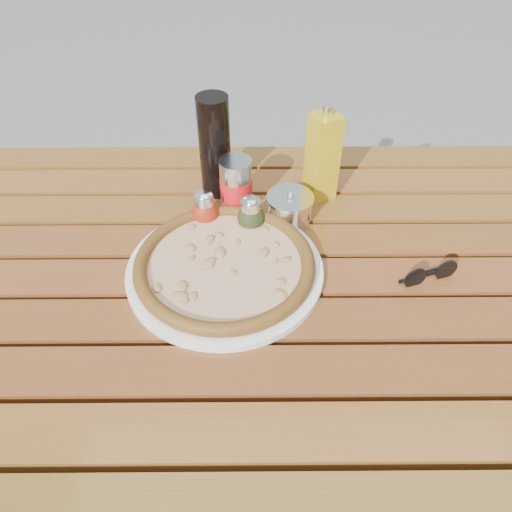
{
  "coord_description": "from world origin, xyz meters",
  "views": [
    {
      "loc": [
        -0.0,
        -0.64,
        1.4
      ],
      "look_at": [
        0.0,
        0.02,
        0.78
      ],
      "focal_mm": 35.0,
      "sensor_mm": 36.0,
      "label": 1
    }
  ],
  "objects_px": {
    "pepper_shaker": "(205,209)",
    "oregano_shaker": "(251,215)",
    "parmesan_tin": "(290,208)",
    "dark_bottle": "(215,147)",
    "sunglasses": "(430,274)",
    "olive_oil_cruet": "(322,157)",
    "plate": "(225,270)",
    "soda_can": "(236,186)",
    "pizza": "(225,264)",
    "table": "(256,303)"
  },
  "relations": [
    {
      "from": "table",
      "to": "pizza",
      "type": "distance_m",
      "value": 0.11
    },
    {
      "from": "olive_oil_cruet",
      "to": "dark_bottle",
      "type": "bearing_deg",
      "value": 175.27
    },
    {
      "from": "pepper_shaker",
      "to": "soda_can",
      "type": "bearing_deg",
      "value": 38.92
    },
    {
      "from": "pizza",
      "to": "soda_can",
      "type": "bearing_deg",
      "value": 84.8
    },
    {
      "from": "pizza",
      "to": "dark_bottle",
      "type": "xyz_separation_m",
      "value": [
        -0.03,
        0.26,
        0.09
      ]
    },
    {
      "from": "pepper_shaker",
      "to": "olive_oil_cruet",
      "type": "bearing_deg",
      "value": 22.4
    },
    {
      "from": "table",
      "to": "pizza",
      "type": "bearing_deg",
      "value": 173.01
    },
    {
      "from": "pizza",
      "to": "pepper_shaker",
      "type": "relative_size",
      "value": 4.09
    },
    {
      "from": "pizza",
      "to": "dark_bottle",
      "type": "relative_size",
      "value": 1.53
    },
    {
      "from": "dark_bottle",
      "to": "pizza",
      "type": "bearing_deg",
      "value": -84.08
    },
    {
      "from": "oregano_shaker",
      "to": "olive_oil_cruet",
      "type": "height_order",
      "value": "olive_oil_cruet"
    },
    {
      "from": "plate",
      "to": "soda_can",
      "type": "bearing_deg",
      "value": 84.8
    },
    {
      "from": "sunglasses",
      "to": "pizza",
      "type": "bearing_deg",
      "value": 158.6
    },
    {
      "from": "pepper_shaker",
      "to": "oregano_shaker",
      "type": "distance_m",
      "value": 0.09
    },
    {
      "from": "pizza",
      "to": "sunglasses",
      "type": "height_order",
      "value": "sunglasses"
    },
    {
      "from": "pizza",
      "to": "sunglasses",
      "type": "bearing_deg",
      "value": -3.25
    },
    {
      "from": "plate",
      "to": "pizza",
      "type": "distance_m",
      "value": 0.02
    },
    {
      "from": "parmesan_tin",
      "to": "olive_oil_cruet",
      "type": "bearing_deg",
      "value": 51.18
    },
    {
      "from": "pepper_shaker",
      "to": "parmesan_tin",
      "type": "height_order",
      "value": "pepper_shaker"
    },
    {
      "from": "dark_bottle",
      "to": "sunglasses",
      "type": "height_order",
      "value": "dark_bottle"
    },
    {
      "from": "table",
      "to": "olive_oil_cruet",
      "type": "relative_size",
      "value": 6.67
    },
    {
      "from": "plate",
      "to": "sunglasses",
      "type": "bearing_deg",
      "value": -3.25
    },
    {
      "from": "plate",
      "to": "olive_oil_cruet",
      "type": "distance_m",
      "value": 0.32
    },
    {
      "from": "pizza",
      "to": "olive_oil_cruet",
      "type": "distance_m",
      "value": 0.32
    },
    {
      "from": "oregano_shaker",
      "to": "parmesan_tin",
      "type": "height_order",
      "value": "oregano_shaker"
    },
    {
      "from": "table",
      "to": "dark_bottle",
      "type": "height_order",
      "value": "dark_bottle"
    },
    {
      "from": "olive_oil_cruet",
      "to": "plate",
      "type": "bearing_deg",
      "value": -129.18
    },
    {
      "from": "oregano_shaker",
      "to": "sunglasses",
      "type": "height_order",
      "value": "oregano_shaker"
    },
    {
      "from": "table",
      "to": "soda_can",
      "type": "height_order",
      "value": "soda_can"
    },
    {
      "from": "dark_bottle",
      "to": "olive_oil_cruet",
      "type": "bearing_deg",
      "value": -4.73
    },
    {
      "from": "parmesan_tin",
      "to": "dark_bottle",
      "type": "bearing_deg",
      "value": 145.67
    },
    {
      "from": "table",
      "to": "plate",
      "type": "xyz_separation_m",
      "value": [
        -0.06,
        0.01,
        0.08
      ]
    },
    {
      "from": "dark_bottle",
      "to": "soda_can",
      "type": "relative_size",
      "value": 1.83
    },
    {
      "from": "oregano_shaker",
      "to": "sunglasses",
      "type": "distance_m",
      "value": 0.35
    },
    {
      "from": "pepper_shaker",
      "to": "dark_bottle",
      "type": "xyz_separation_m",
      "value": [
        0.02,
        0.12,
        0.07
      ]
    },
    {
      "from": "plate",
      "to": "olive_oil_cruet",
      "type": "relative_size",
      "value": 1.71
    },
    {
      "from": "pepper_shaker",
      "to": "sunglasses",
      "type": "xyz_separation_m",
      "value": [
        0.41,
        -0.16,
        -0.02
      ]
    },
    {
      "from": "dark_bottle",
      "to": "soda_can",
      "type": "xyz_separation_m",
      "value": [
        0.04,
        -0.07,
        -0.05
      ]
    },
    {
      "from": "pepper_shaker",
      "to": "soda_can",
      "type": "height_order",
      "value": "soda_can"
    },
    {
      "from": "oregano_shaker",
      "to": "olive_oil_cruet",
      "type": "relative_size",
      "value": 0.39
    },
    {
      "from": "oregano_shaker",
      "to": "parmesan_tin",
      "type": "distance_m",
      "value": 0.09
    },
    {
      "from": "pizza",
      "to": "oregano_shaker",
      "type": "distance_m",
      "value": 0.13
    },
    {
      "from": "table",
      "to": "oregano_shaker",
      "type": "height_order",
      "value": "oregano_shaker"
    },
    {
      "from": "dark_bottle",
      "to": "oregano_shaker",
      "type": "bearing_deg",
      "value": -61.22
    },
    {
      "from": "pizza",
      "to": "parmesan_tin",
      "type": "xyz_separation_m",
      "value": [
        0.13,
        0.15,
        0.01
      ]
    },
    {
      "from": "table",
      "to": "oregano_shaker",
      "type": "distance_m",
      "value": 0.17
    },
    {
      "from": "plate",
      "to": "dark_bottle",
      "type": "relative_size",
      "value": 1.64
    },
    {
      "from": "pizza",
      "to": "sunglasses",
      "type": "xyz_separation_m",
      "value": [
        0.37,
        -0.02,
        -0.01
      ]
    },
    {
      "from": "pepper_shaker",
      "to": "olive_oil_cruet",
      "type": "distance_m",
      "value": 0.27
    },
    {
      "from": "table",
      "to": "plate",
      "type": "distance_m",
      "value": 0.1
    }
  ]
}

